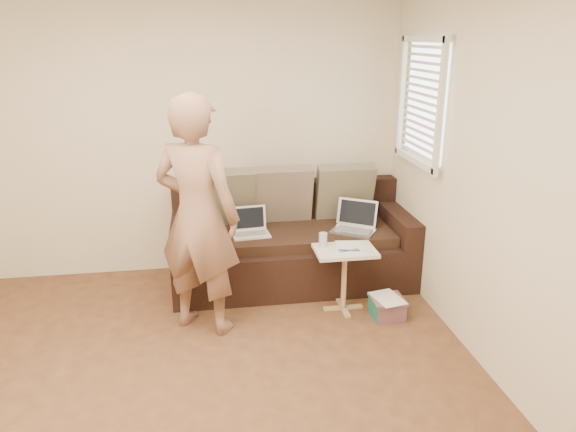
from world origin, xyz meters
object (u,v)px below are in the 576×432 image
(sofa, at_px, (292,239))
(striped_box, at_px, (387,307))
(laptop_silver, at_px, (353,232))
(drinking_glass, at_px, (323,240))
(person, at_px, (198,216))
(side_table, at_px, (344,279))
(laptop_white, at_px, (251,235))

(sofa, distance_m, striped_box, 1.10)
(laptop_silver, height_order, striped_box, laptop_silver)
(drinking_glass, xyz_separation_m, striped_box, (0.50, -0.27, -0.53))
(person, height_order, side_table, person)
(person, bearing_deg, laptop_white, -96.94)
(side_table, height_order, striped_box, side_table)
(laptop_silver, height_order, person, person)
(laptop_silver, distance_m, drinking_glass, 0.55)
(person, bearing_deg, laptop_silver, -128.70)
(striped_box, bearing_deg, side_table, 150.28)
(laptop_white, relative_size, drinking_glass, 2.75)
(person, relative_size, side_table, 3.39)
(sofa, xyz_separation_m, drinking_glass, (0.17, -0.54, 0.19))
(sofa, distance_m, drinking_glass, 0.60)
(drinking_glass, bearing_deg, laptop_silver, 46.14)
(laptop_silver, distance_m, person, 1.56)
(drinking_glass, bearing_deg, sofa, 107.40)
(laptop_silver, relative_size, drinking_glass, 3.16)
(laptop_silver, bearing_deg, sofa, -162.89)
(laptop_white, height_order, side_table, laptop_white)
(striped_box, bearing_deg, person, 176.73)
(laptop_silver, distance_m, laptop_white, 0.94)
(side_table, xyz_separation_m, striped_box, (0.33, -0.19, -0.19))
(striped_box, bearing_deg, laptop_white, 146.19)
(laptop_silver, height_order, drinking_glass, drinking_glass)
(laptop_white, height_order, striped_box, laptop_white)
(drinking_glass, bearing_deg, striped_box, -28.64)
(drinking_glass, relative_size, striped_box, 0.44)
(drinking_glass, height_order, striped_box, drinking_glass)
(sofa, bearing_deg, side_table, -61.51)
(laptop_silver, bearing_deg, side_table, -80.45)
(side_table, distance_m, striped_box, 0.42)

